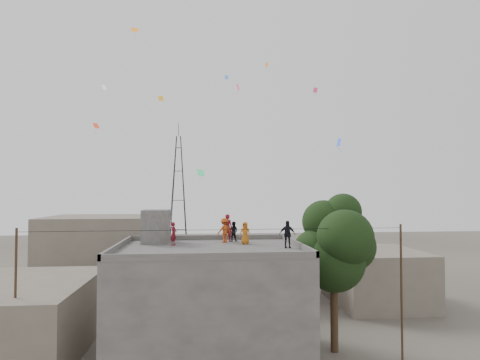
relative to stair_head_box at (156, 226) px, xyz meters
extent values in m
plane|color=#48443B|center=(3.20, -2.60, -7.10)|extent=(140.00, 140.00, 0.00)
cube|color=#4C4A47|center=(3.20, -2.60, -4.10)|extent=(10.00, 8.00, 6.00)
cube|color=#4E4C49|center=(3.20, -2.60, -1.05)|extent=(10.00, 8.00, 0.10)
cube|color=#4C4A47|center=(3.20, 1.32, -0.85)|extent=(10.00, 0.15, 0.30)
cube|color=#4C4A47|center=(3.20, -6.53, -0.85)|extent=(10.00, 0.15, 0.30)
cube|color=#4C4A47|center=(8.12, -2.60, -0.85)|extent=(0.15, 8.00, 0.30)
cube|color=#4C4A47|center=(-1.72, -2.60, -0.85)|extent=(0.15, 8.00, 0.30)
cube|color=#4C4A47|center=(0.00, 0.00, 0.00)|extent=(1.60, 1.80, 2.00)
cube|color=#655E50|center=(-7.80, -0.60, -5.10)|extent=(8.00, 10.00, 4.00)
cube|color=#4C4A47|center=(5.20, 11.40, -4.60)|extent=(12.00, 9.00, 5.00)
cube|color=#655E50|center=(-6.80, 13.40, -3.60)|extent=(9.00, 8.00, 7.00)
cube|color=#655E50|center=(17.20, 7.40, -4.90)|extent=(7.00, 8.00, 4.40)
cylinder|color=black|center=(10.40, -2.10, -5.10)|extent=(0.44, 0.44, 4.00)
cylinder|color=black|center=(10.55, -2.00, -3.50)|extent=(0.64, 0.91, 2.14)
sphere|color=black|center=(10.40, -2.10, -1.90)|extent=(3.60, 3.60, 3.60)
sphere|color=black|center=(11.50, -1.80, -1.10)|extent=(3.00, 3.00, 3.00)
sphere|color=black|center=(9.50, -1.60, -1.50)|extent=(2.80, 2.80, 2.80)
sphere|color=black|center=(10.80, -2.90, -0.50)|extent=(3.20, 3.20, 3.20)
sphere|color=black|center=(10.10, -1.20, 0.30)|extent=(2.60, 2.60, 2.60)
sphere|color=black|center=(11.20, -1.50, 0.90)|extent=(2.20, 2.20, 2.20)
cylinder|color=black|center=(-6.30, -4.10, -3.40)|extent=(0.12, 0.12, 7.40)
cylinder|color=black|center=(13.70, -3.60, -3.40)|extent=(0.12, 0.12, 7.40)
cylinder|color=black|center=(3.70, -3.85, 0.10)|extent=(20.00, 0.52, 0.02)
cylinder|color=black|center=(-1.65, 36.55, 1.90)|extent=(1.27, 1.27, 18.01)
cylinder|color=black|center=(0.05, 36.55, 1.90)|extent=(1.27, 1.27, 18.01)
cylinder|color=black|center=(0.05, 38.25, 1.90)|extent=(1.27, 1.27, 18.01)
cylinder|color=black|center=(-1.65, 38.25, 1.90)|extent=(1.27, 1.27, 18.01)
cube|color=black|center=(-0.80, 37.40, -3.50)|extent=(2.36, 0.08, 0.08)
cube|color=black|center=(-0.80, 37.40, -3.50)|extent=(0.08, 2.36, 0.08)
cube|color=black|center=(-0.80, 37.40, 1.00)|extent=(1.81, 0.08, 0.08)
cube|color=black|center=(-0.80, 37.40, 1.00)|extent=(0.08, 1.81, 0.08)
cube|color=black|center=(-0.80, 37.40, 5.50)|extent=(1.26, 0.08, 0.08)
cube|color=black|center=(-0.80, 37.40, 5.50)|extent=(0.08, 1.26, 0.08)
cube|color=black|center=(-0.80, 37.40, 9.10)|extent=(0.82, 0.08, 0.08)
cube|color=black|center=(-0.80, 37.40, 9.10)|extent=(0.08, 0.82, 0.08)
cylinder|color=black|center=(-0.80, 37.40, 11.90)|extent=(0.08, 0.08, 2.00)
imported|color=maroon|center=(4.37, 0.18, -0.14)|extent=(0.72, 0.59, 1.71)
imported|color=#BC6315|center=(5.32, -1.21, -0.34)|extent=(0.74, 0.61, 1.31)
imported|color=black|center=(4.75, 0.34, -0.38)|extent=(0.74, 0.68, 1.24)
imported|color=black|center=(7.46, -3.06, -0.25)|extent=(0.92, 0.48, 1.50)
imported|color=#AF4714|center=(4.15, -0.25, -0.26)|extent=(1.11, 0.95, 1.49)
imported|color=maroon|center=(1.15, -1.27, -0.33)|extent=(0.48, 0.57, 1.33)
plane|color=red|center=(-5.11, 5.82, 7.07)|extent=(0.47, 0.52, 0.40)
plane|color=#E72475|center=(5.39, 4.26, 9.86)|extent=(0.19, 0.47, 0.44)
plane|color=gold|center=(-0.77, 9.99, 10.22)|extent=(0.51, 0.39, 0.35)
plane|color=blue|center=(11.51, 0.01, 5.28)|extent=(0.12, 0.50, 0.49)
plane|color=white|center=(-4.78, 6.83, 10.24)|extent=(0.34, 0.43, 0.40)
plane|color=orange|center=(8.48, 9.95, 13.44)|extent=(0.31, 0.36, 0.35)
plane|color=#36CD7A|center=(2.69, 2.36, 3.40)|extent=(0.54, 0.43, 0.46)
plane|color=#CA2F5D|center=(11.84, 6.38, 10.32)|extent=(0.42, 0.30, 0.37)
plane|color=orange|center=(-1.46, 0.50, 12.29)|extent=(0.45, 0.30, 0.35)
plane|color=#4985DD|center=(5.16, 13.92, 13.39)|extent=(0.38, 0.19, 0.35)
camera|label=1|loc=(2.75, -24.82, 1.97)|focal=30.00mm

